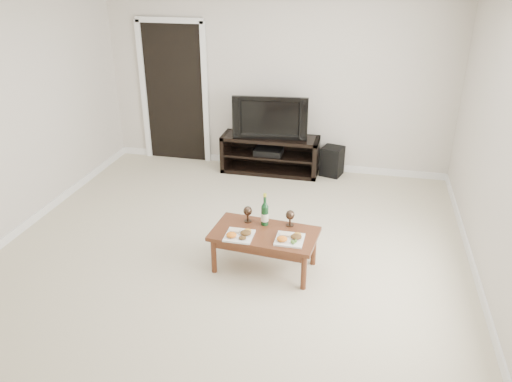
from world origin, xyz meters
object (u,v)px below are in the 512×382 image
at_px(television, 271,116).
at_px(coffee_table, 264,250).
at_px(subwoofer, 332,161).
at_px(media_console, 270,154).

relative_size(television, coffee_table, 1.02).
bearing_deg(subwoofer, coffee_table, -84.64).
relative_size(subwoofer, coffee_table, 0.41).
relative_size(media_console, coffee_table, 1.35).
bearing_deg(media_console, coffee_table, -80.04).
height_order(media_console, coffee_table, media_console).
height_order(media_console, television, television).
xyz_separation_m(television, subwoofer, (0.90, 0.09, -0.64)).
xyz_separation_m(media_console, coffee_table, (0.44, -2.49, -0.07)).
distance_m(television, subwoofer, 1.11).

